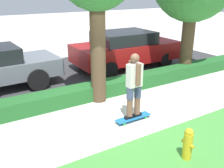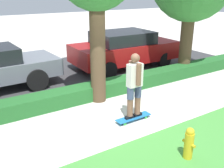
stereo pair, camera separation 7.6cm
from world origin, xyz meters
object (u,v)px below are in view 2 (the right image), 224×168
Objects in this scene: skater_person at (134,85)px; parked_car_middle at (124,49)px; skateboard at (133,118)px; fire_hydrant at (189,143)px.

skater_person reaches higher than parked_car_middle.
parked_car_middle is (2.59, 4.11, -0.19)m from skater_person.
skater_person is (-0.00, 0.00, 0.89)m from skateboard.
fire_hydrant is (-2.64, -5.94, -0.45)m from parked_car_middle.
parked_car_middle reaches higher than fire_hydrant.
skateboard is 0.22× the size of parked_car_middle.
skateboard is 1.85m from fire_hydrant.
parked_car_middle is (2.59, 4.11, 0.70)m from skateboard.
skateboard is 0.59× the size of skater_person.
skateboard is 4.91m from parked_car_middle.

